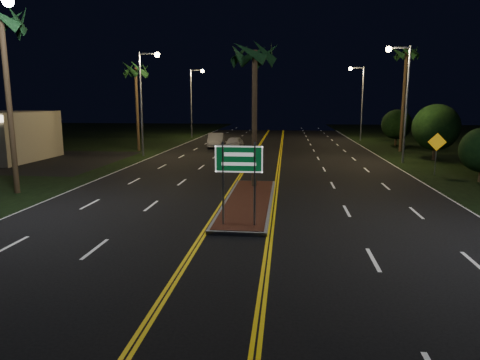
# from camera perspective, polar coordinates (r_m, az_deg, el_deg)

# --- Properties ---
(ground) EXTENTS (120.00, 120.00, 0.00)m
(ground) POSITION_cam_1_polar(r_m,az_deg,el_deg) (13.91, -1.44, -9.85)
(ground) COLOR black
(ground) RESTS_ON ground
(median_island) EXTENTS (2.25, 10.25, 0.17)m
(median_island) POSITION_cam_1_polar(r_m,az_deg,el_deg) (20.56, 1.14, -2.89)
(median_island) COLOR gray
(median_island) RESTS_ON ground
(highway_sign) EXTENTS (1.80, 0.08, 3.20)m
(highway_sign) POSITION_cam_1_polar(r_m,az_deg,el_deg) (16.01, -0.16, 1.74)
(highway_sign) COLOR gray
(highway_sign) RESTS_ON ground
(streetlight_left_mid) EXTENTS (1.91, 0.44, 9.00)m
(streetlight_left_mid) POSITION_cam_1_polar(r_m,az_deg,el_deg) (38.96, -12.57, 11.42)
(streetlight_left_mid) COLOR gray
(streetlight_left_mid) RESTS_ON ground
(streetlight_left_far) EXTENTS (1.91, 0.44, 9.00)m
(streetlight_left_far) POSITION_cam_1_polar(r_m,az_deg,el_deg) (58.27, -6.18, 11.20)
(streetlight_left_far) COLOR gray
(streetlight_left_far) RESTS_ON ground
(streetlight_right_mid) EXTENTS (1.91, 0.44, 9.00)m
(streetlight_right_mid) POSITION_cam_1_polar(r_m,az_deg,el_deg) (36.05, 20.83, 11.10)
(streetlight_right_mid) COLOR gray
(streetlight_right_mid) RESTS_ON ground
(streetlight_right_far) EXTENTS (1.91, 0.44, 9.00)m
(streetlight_right_far) POSITION_cam_1_polar(r_m,az_deg,el_deg) (55.65, 15.65, 10.92)
(streetlight_right_far) COLOR gray
(streetlight_right_far) RESTS_ON ground
(palm_median) EXTENTS (2.40, 2.40, 8.30)m
(palm_median) POSITION_cam_1_polar(r_m,az_deg,el_deg) (23.63, 1.99, 16.39)
(palm_median) COLOR #382819
(palm_median) RESTS_ON ground
(palm_left_near) EXTENTS (2.40, 2.40, 9.80)m
(palm_left_near) POSITION_cam_1_polar(r_m,az_deg,el_deg) (25.61, -29.24, 17.83)
(palm_left_near) COLOR #382819
(palm_left_near) RESTS_ON ground
(palm_left_far) EXTENTS (2.40, 2.40, 8.80)m
(palm_left_far) POSITION_cam_1_polar(r_m,az_deg,el_deg) (43.54, -13.76, 14.00)
(palm_left_far) COLOR #382819
(palm_left_far) RESTS_ON ground
(palm_right_far) EXTENTS (2.40, 2.40, 10.30)m
(palm_right_far) POSITION_cam_1_polar(r_m,az_deg,el_deg) (44.54, 21.32, 15.32)
(palm_right_far) COLOR #382819
(palm_right_far) RESTS_ON ground
(shrub_mid) EXTENTS (3.78, 3.78, 4.62)m
(shrub_mid) POSITION_cam_1_polar(r_m,az_deg,el_deg) (38.97, 24.67, 6.41)
(shrub_mid) COLOR #382819
(shrub_mid) RESTS_ON ground
(shrub_far) EXTENTS (3.24, 3.24, 3.96)m
(shrub_far) POSITION_cam_1_polar(r_m,az_deg,el_deg) (50.46, 20.16, 6.98)
(shrub_far) COLOR #382819
(shrub_far) RESTS_ON ground
(car_near) EXTENTS (2.24, 4.83, 1.58)m
(car_near) POSITION_cam_1_polar(r_m,az_deg,el_deg) (42.82, -0.83, 5.04)
(car_near) COLOR silver
(car_near) RESTS_ON ground
(car_far) EXTENTS (2.81, 5.45, 1.74)m
(car_far) POSITION_cam_1_polar(r_m,az_deg,el_deg) (45.74, -3.24, 5.47)
(car_far) COLOR #A6A7AF
(car_far) RESTS_ON ground
(warning_sign) EXTENTS (1.17, 0.10, 2.79)m
(warning_sign) POSITION_cam_1_polar(r_m,az_deg,el_deg) (30.97, 24.75, 3.96)
(warning_sign) COLOR gray
(warning_sign) RESTS_ON ground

